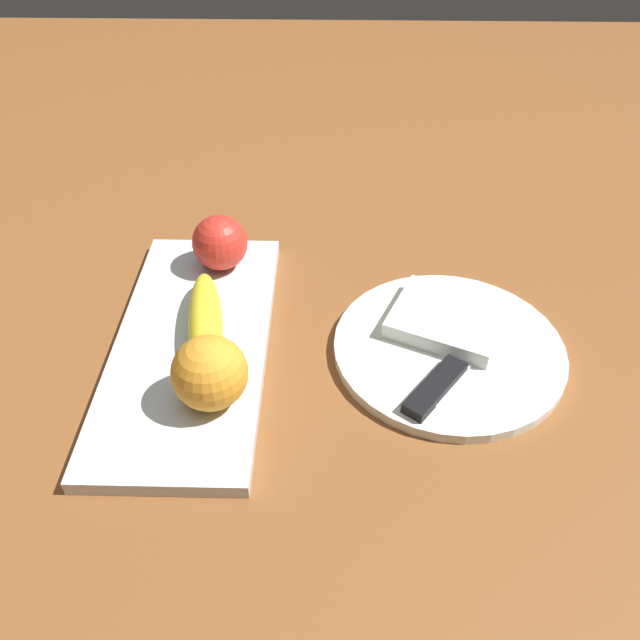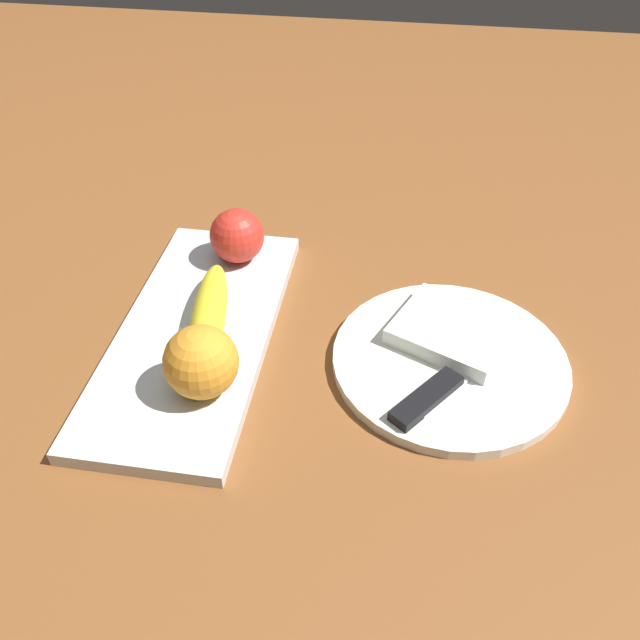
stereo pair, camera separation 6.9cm
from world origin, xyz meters
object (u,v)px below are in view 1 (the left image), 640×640
at_px(banana, 206,325).
at_px(dinner_plate, 448,349).
at_px(fruit_tray, 192,344).
at_px(apple, 220,243).
at_px(orange_near_apple, 210,373).
at_px(knife, 443,379).
at_px(folded_napkin, 447,319).

xyz_separation_m(banana, dinner_plate, (-0.00, -0.26, -0.03)).
xyz_separation_m(fruit_tray, apple, (0.14, -0.02, 0.04)).
bearing_deg(banana, orange_near_apple, -177.05).
bearing_deg(fruit_tray, orange_near_apple, -156.67).
relative_size(fruit_tray, knife, 2.43).
relative_size(banana, orange_near_apple, 2.41).
bearing_deg(orange_near_apple, banana, 12.70).
bearing_deg(fruit_tray, apple, -6.79).
distance_m(fruit_tray, dinner_plate, 0.28).
bearing_deg(dinner_plate, fruit_tray, 90.00).
distance_m(folded_napkin, knife, 0.09).
xyz_separation_m(banana, orange_near_apple, (-0.09, -0.02, 0.02)).
bearing_deg(fruit_tray, knife, -101.88).
relative_size(apple, orange_near_apple, 0.91).
bearing_deg(banana, folded_napkin, -93.29).
relative_size(banana, folded_napkin, 1.52).
distance_m(fruit_tray, banana, 0.03).
xyz_separation_m(apple, orange_near_apple, (-0.22, -0.02, 0.00)).
bearing_deg(orange_near_apple, folded_napkin, -64.11).
xyz_separation_m(dinner_plate, folded_napkin, (0.03, 0.00, 0.02)).
relative_size(fruit_tray, apple, 5.62).
relative_size(fruit_tray, orange_near_apple, 5.11).
bearing_deg(apple, orange_near_apple, -174.49).
relative_size(banana, dinner_plate, 0.71).
height_order(folded_napkin, knife, folded_napkin).
bearing_deg(apple, dinner_plate, -116.97).
relative_size(orange_near_apple, dinner_plate, 0.30).
height_order(banana, knife, banana).
bearing_deg(orange_near_apple, apple, 5.51).
distance_m(banana, folded_napkin, 0.27).
distance_m(fruit_tray, knife, 0.27).
bearing_deg(fruit_tray, dinner_plate, -90.00).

